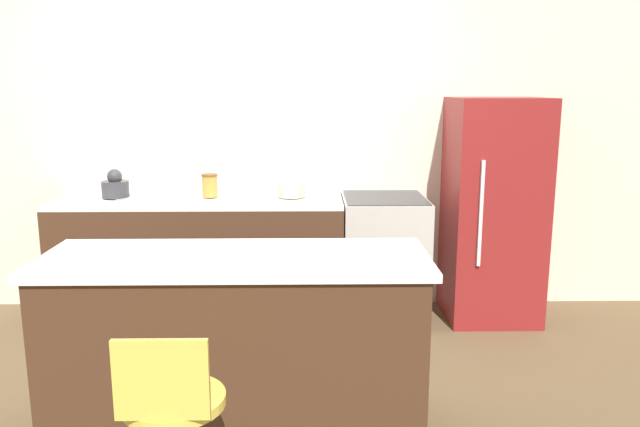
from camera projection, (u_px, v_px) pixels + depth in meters
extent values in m
plane|color=brown|center=(240.00, 336.00, 4.35)|extent=(14.00, 14.00, 0.00)
cube|color=beige|center=(246.00, 141.00, 4.78)|extent=(8.00, 0.06, 2.60)
cube|color=#422819|center=(202.00, 261.00, 4.60)|extent=(2.06, 0.65, 0.88)
cube|color=white|center=(199.00, 201.00, 4.50)|extent=(2.06, 0.65, 0.03)
cube|color=#9EA3A8|center=(149.00, 198.00, 4.49)|extent=(0.44, 0.36, 0.01)
cube|color=#422819|center=(238.00, 348.00, 3.09)|extent=(1.79, 0.63, 0.87)
cube|color=white|center=(235.00, 259.00, 3.00)|extent=(1.87, 0.67, 0.04)
cube|color=#B7B2A8|center=(383.00, 259.00, 4.61)|extent=(0.61, 0.65, 0.91)
cube|color=black|center=(389.00, 291.00, 4.32)|extent=(0.42, 0.01, 0.32)
cube|color=#333338|center=(385.00, 198.00, 4.52)|extent=(0.58, 0.62, 0.01)
cube|color=maroon|center=(493.00, 210.00, 4.57)|extent=(0.65, 0.62, 1.63)
cube|color=silver|center=(481.00, 214.00, 4.24)|extent=(0.02, 0.02, 0.73)
cylinder|color=gold|center=(174.00, 401.00, 2.37)|extent=(0.40, 0.40, 0.04)
cube|color=gold|center=(161.00, 380.00, 2.17)|extent=(0.34, 0.02, 0.30)
cylinder|color=#333338|center=(115.00, 189.00, 4.51)|extent=(0.20, 0.20, 0.12)
sphere|color=#333338|center=(115.00, 176.00, 4.50)|extent=(0.11, 0.11, 0.11)
cylinder|color=#C1B28E|center=(291.00, 191.00, 4.54)|extent=(0.20, 0.20, 0.08)
cylinder|color=#B77F33|center=(210.00, 186.00, 4.52)|extent=(0.11, 0.11, 0.15)
cylinder|color=brown|center=(209.00, 175.00, 4.51)|extent=(0.12, 0.12, 0.02)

